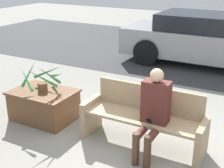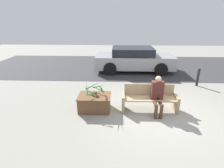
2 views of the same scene
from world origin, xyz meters
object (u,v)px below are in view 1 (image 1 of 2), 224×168
object	(u,v)px
bench	(144,118)
person_seated	(153,110)
parked_car	(206,39)
planter_box	(44,104)
potted_plant	(42,79)

from	to	relation	value
bench	person_seated	world-z (taller)	person_seated
bench	parked_car	world-z (taller)	parked_car
bench	person_seated	bearing A→B (deg)	-41.90
planter_box	parked_car	size ratio (longest dim) A/B	0.25
planter_box	potted_plant	world-z (taller)	potted_plant
person_seated	planter_box	size ratio (longest dim) A/B	1.16
person_seated	bench	bearing A→B (deg)	138.10
bench	planter_box	size ratio (longest dim) A/B	1.70
planter_box	potted_plant	distance (m)	0.48
planter_box	parked_car	world-z (taller)	parked_car
potted_plant	parked_car	world-z (taller)	parked_car
person_seated	parked_car	size ratio (longest dim) A/B	0.29
person_seated	parked_car	bearing A→B (deg)	94.53
planter_box	parked_car	bearing A→B (deg)	70.33
person_seated	parked_car	xyz separation A→B (m)	(-0.39, 4.91, 0.01)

